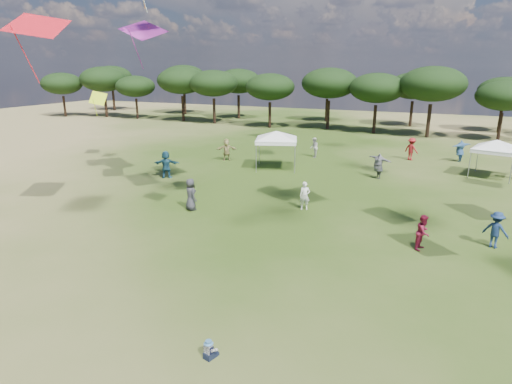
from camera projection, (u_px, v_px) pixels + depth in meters
tree_line at (425, 85)px, 48.85m from camera, size 108.78×17.63×7.77m
tent_left at (277, 133)px, 31.98m from camera, size 5.75×5.75×3.18m
tent_right at (497, 142)px, 29.48m from camera, size 5.36×5.36×2.97m
toddler at (209, 350)px, 11.45m from camera, size 0.41×0.44×0.56m
festival_crowd at (370, 167)px, 29.40m from camera, size 30.72×21.32×1.92m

